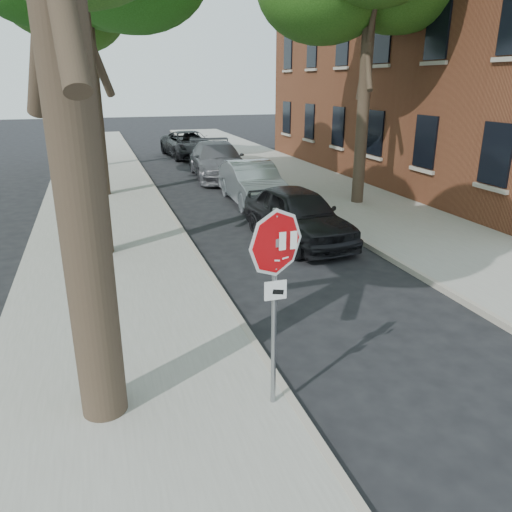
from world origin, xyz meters
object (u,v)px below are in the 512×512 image
at_px(car_c, 218,160).
at_px(car_d, 189,144).
at_px(stop_sign, 275,272).
at_px(car_b, 252,183).
at_px(car_a, 298,215).
at_px(tree_far, 76,9).

relative_size(car_c, car_d, 1.04).
bearing_deg(stop_sign, car_b, 73.90).
height_order(car_a, car_b, car_a).
relative_size(car_a, car_d, 0.82).
bearing_deg(car_c, car_b, -85.65).
relative_size(car_a, car_c, 0.79).
xyz_separation_m(stop_sign, car_a, (3.12, 6.80, -1.22)).
distance_m(car_b, car_d, 12.06).
height_order(tree_far, car_a, tree_far).
bearing_deg(tree_far, car_d, 23.94).
bearing_deg(stop_sign, tree_far, 95.46).
relative_size(stop_sign, car_b, 0.60).
bearing_deg(car_d, car_b, -94.22).
distance_m(car_a, car_c, 9.81).
height_order(tree_far, car_d, tree_far).
distance_m(stop_sign, car_a, 7.59).
height_order(car_b, car_d, car_b).
xyz_separation_m(stop_sign, tree_far, (-2.02, 21.14, 5.26)).
bearing_deg(tree_far, car_a, -70.25).
xyz_separation_m(car_a, car_d, (0.18, 16.69, -0.01)).
bearing_deg(car_b, car_a, -90.73).
bearing_deg(car_a, car_c, 83.50).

